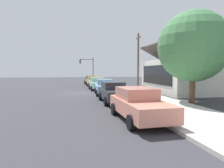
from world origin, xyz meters
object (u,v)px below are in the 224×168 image
object	(u,v)px
shade_tree	(193,47)
fire_hydrant_red	(113,87)
car_coral	(138,104)
traffic_light_main	(88,66)
car_skyblue	(105,87)
car_olive	(90,80)
utility_pole_wooden	(138,60)
car_mustard	(94,81)
car_charcoal	(114,92)
car_seafoam	(97,84)

from	to	relation	value
shade_tree	fire_hydrant_red	world-z (taller)	shade_tree
car_coral	traffic_light_main	size ratio (longest dim) A/B	0.93
car_skyblue	car_olive	bearing A→B (deg)	-176.55
car_coral	utility_pole_wooden	distance (m)	17.43
car_skyblue	traffic_light_main	size ratio (longest dim) A/B	0.87
utility_pole_wooden	shade_tree	bearing A→B (deg)	0.59
utility_pole_wooden	car_coral	bearing A→B (deg)	-18.61
car_mustard	car_charcoal	world-z (taller)	same
traffic_light_main	fire_hydrant_red	bearing A→B (deg)	5.53
car_skyblue	car_mustard	bearing A→B (deg)	-176.64
car_seafoam	car_coral	world-z (taller)	same
car_seafoam	car_charcoal	xyz separation A→B (m)	(10.69, -0.01, 0.00)
car_mustard	fire_hydrant_red	world-z (taller)	car_mustard
car_mustard	car_seafoam	bearing A→B (deg)	-3.10
traffic_light_main	car_mustard	bearing A→B (deg)	1.48
car_skyblue	fire_hydrant_red	world-z (taller)	car_skyblue
car_coral	car_olive	bearing A→B (deg)	178.10
car_seafoam	fire_hydrant_red	bearing A→B (deg)	29.13
shade_tree	fire_hydrant_red	distance (m)	11.25
car_coral	fire_hydrant_red	bearing A→B (deg)	172.04
car_mustard	car_coral	bearing A→B (deg)	-2.15
car_skyblue	shade_tree	distance (m)	9.56
car_skyblue	shade_tree	world-z (taller)	shade_tree
car_seafoam	car_mustard	bearing A→B (deg)	177.86
car_charcoal	utility_pole_wooden	xyz separation A→B (m)	(-10.52, 5.54, 3.11)
car_seafoam	car_skyblue	xyz separation A→B (m)	(5.42, 0.11, -0.00)
car_skyblue	car_charcoal	world-z (taller)	same
utility_pole_wooden	fire_hydrant_red	world-z (taller)	utility_pole_wooden
car_seafoam	car_charcoal	size ratio (longest dim) A/B	0.97
car_olive	traffic_light_main	world-z (taller)	traffic_light_main
shade_tree	car_charcoal	bearing A→B (deg)	-106.72
car_olive	car_charcoal	world-z (taller)	same
car_olive	utility_pole_wooden	size ratio (longest dim) A/B	0.62
car_olive	car_charcoal	distance (m)	22.00
car_coral	car_skyblue	bearing A→B (deg)	177.88
car_mustard	traffic_light_main	size ratio (longest dim) A/B	0.93
car_seafoam	traffic_light_main	distance (m)	14.77
car_skyblue	utility_pole_wooden	bearing A→B (deg)	137.41
car_charcoal	car_coral	size ratio (longest dim) A/B	0.93
car_mustard	car_charcoal	distance (m)	16.23
car_olive	car_skyblue	bearing A→B (deg)	-1.75
car_charcoal	traffic_light_main	bearing A→B (deg)	-179.87
car_coral	traffic_light_main	distance (m)	31.06
car_olive	car_skyblue	xyz separation A→B (m)	(16.73, 0.03, -0.00)
car_skyblue	car_charcoal	distance (m)	5.27
car_skyblue	traffic_light_main	bearing A→B (deg)	-175.98
utility_pole_wooden	traffic_light_main	bearing A→B (deg)	-158.93
car_mustard	car_seafoam	distance (m)	5.54
car_seafoam	car_charcoal	bearing A→B (deg)	-1.12
car_skyblue	traffic_light_main	xyz separation A→B (m)	(-19.94, -0.24, 2.68)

